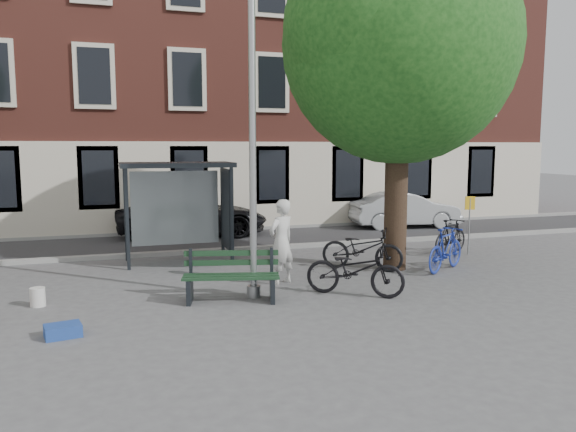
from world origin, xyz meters
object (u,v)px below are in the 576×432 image
Objects in this scene: bench at (231,279)px; bike_d at (451,236)px; car_silver at (405,210)px; notice_sign at (470,214)px; bike_c at (355,270)px; lamppost at (253,159)px; car_dark at (193,215)px; painter at (281,242)px; bike_b at (446,249)px; bike_a at (362,249)px; bus_shelter at (192,189)px.

bike_d is (6.98, 2.95, 0.05)m from bench.
car_silver is 5.44m from notice_sign.
bike_c reaches higher than bench.
bench is 0.49× the size of car_silver.
car_dark is (0.01, 8.40, -2.08)m from lamppost.
bike_b is (4.21, 0.01, -0.40)m from painter.
lamppost is at bearing 112.73° from bike_c.
car_silver is at bearing -87.21° from car_dark.
bike_b is 0.44× the size of car_silver.
car_silver is at bearing 1.93° from bike_a.
bike_a is 1.00× the size of bike_c.
car_silver is 2.46× the size of notice_sign.
car_dark reaches higher than bench.
car_silver is at bearing 23.93° from bus_shelter.
car_dark is (-6.49, 5.58, 0.21)m from bike_d.
lamppost is 11.38m from car_silver.
car_dark reaches higher than bike_c.
car_silver reaches higher than bike_d.
bike_d is (5.63, 1.90, -0.44)m from painter.
notice_sign reaches higher than bench.
bike_b is at bearing -71.10° from bike_a.
car_dark is at bearing 153.44° from notice_sign.
car_dark is at bearing -112.12° from painter.
lamppost reaches higher than bike_a.
bus_shelter is at bearing 178.30° from car_dark.
painter is 2.45m from bike_a.
lamppost reaches higher than painter.
bus_shelter is at bearing 96.03° from bike_a.
bike_a is at bearing -33.08° from bus_shelter.
lamppost is 8.65m from car_dark.
painter reaches higher than car_silver.
notice_sign is at bearing -21.32° from bike_c.
bench is (-0.48, -0.12, -2.34)m from lamppost.
car_dark reaches higher than car_silver.
bike_a is (2.30, 0.72, -0.41)m from painter.
bike_c is at bearing 152.23° from car_silver.
lamppost reaches higher than car_dark.
bike_d is at bearing -68.68° from bike_b.
bus_shelter is at bearing 66.30° from bike_c.
car_dark is (0.49, 8.52, 0.26)m from bench.
notice_sign is at bearing 166.45° from painter.
bench is at bearing 154.82° from bike_a.
bench is (0.12, -4.23, -1.47)m from bus_shelter.
bike_a is 1.13× the size of bike_b.
bike_d is at bearing -16.78° from bike_c.
painter reaches higher than bike_d.
bike_d is 1.01× the size of notice_sign.
bike_c reaches higher than bike_d.
lamppost is at bearing 142.32° from car_silver.
bench is 1.20× the size of notice_sign.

